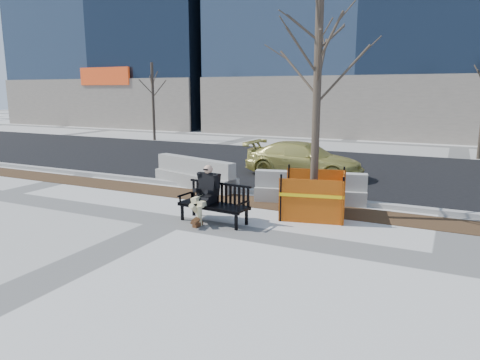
{
  "coord_description": "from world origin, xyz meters",
  "views": [
    {
      "loc": [
        5.93,
        -8.42,
        3.08
      ],
      "look_at": [
        1.35,
        0.99,
        0.95
      ],
      "focal_mm": 33.12,
      "sensor_mm": 36.0,
      "label": 1
    }
  ],
  "objects_px": {
    "jersey_barrier_left": "(195,187)",
    "jersey_barrier_right": "(309,202)",
    "bench": "(214,222)",
    "seated_man": "(207,220)",
    "tree_fence": "(313,215)",
    "sedan": "(303,177)"
  },
  "relations": [
    {
      "from": "bench",
      "to": "tree_fence",
      "type": "distance_m",
      "value": 2.53
    },
    {
      "from": "seated_man",
      "to": "jersey_barrier_right",
      "type": "bearing_deg",
      "value": 63.49
    },
    {
      "from": "tree_fence",
      "to": "jersey_barrier_left",
      "type": "distance_m",
      "value": 4.7
    },
    {
      "from": "bench",
      "to": "jersey_barrier_right",
      "type": "relative_size",
      "value": 0.57
    },
    {
      "from": "bench",
      "to": "jersey_barrier_left",
      "type": "bearing_deg",
      "value": 133.12
    },
    {
      "from": "sedan",
      "to": "jersey_barrier_right",
      "type": "xyz_separation_m",
      "value": [
        1.32,
        -3.53,
        0.0
      ]
    },
    {
      "from": "bench",
      "to": "sedan",
      "type": "relative_size",
      "value": 0.41
    },
    {
      "from": "bench",
      "to": "sedan",
      "type": "xyz_separation_m",
      "value": [
        0.15,
        6.38,
        0.0
      ]
    },
    {
      "from": "seated_man",
      "to": "sedan",
      "type": "distance_m",
      "value": 6.32
    },
    {
      "from": "bench",
      "to": "jersey_barrier_left",
      "type": "distance_m",
      "value": 4.06
    },
    {
      "from": "seated_man",
      "to": "bench",
      "type": "bearing_deg",
      "value": -11.07
    },
    {
      "from": "bench",
      "to": "jersey_barrier_right",
      "type": "height_order",
      "value": "bench"
    },
    {
      "from": "seated_man",
      "to": "tree_fence",
      "type": "distance_m",
      "value": 2.68
    },
    {
      "from": "jersey_barrier_left",
      "to": "jersey_barrier_right",
      "type": "height_order",
      "value": "jersey_barrier_left"
    },
    {
      "from": "seated_man",
      "to": "tree_fence",
      "type": "xyz_separation_m",
      "value": [
        2.17,
        1.57,
        0.0
      ]
    },
    {
      "from": "jersey_barrier_left",
      "to": "tree_fence",
      "type": "bearing_deg",
      "value": -3.53
    },
    {
      "from": "tree_fence",
      "to": "sedan",
      "type": "xyz_separation_m",
      "value": [
        -1.78,
        4.74,
        0.0
      ]
    },
    {
      "from": "seated_man",
      "to": "jersey_barrier_right",
      "type": "distance_m",
      "value": 3.26
    },
    {
      "from": "sedan",
      "to": "jersey_barrier_left",
      "type": "xyz_separation_m",
      "value": [
        -2.65,
        -3.17,
        0.0
      ]
    },
    {
      "from": "jersey_barrier_left",
      "to": "jersey_barrier_right",
      "type": "distance_m",
      "value": 3.99
    },
    {
      "from": "seated_man",
      "to": "jersey_barrier_left",
      "type": "xyz_separation_m",
      "value": [
        -2.26,
        3.14,
        0.0
      ]
    },
    {
      "from": "tree_fence",
      "to": "sedan",
      "type": "distance_m",
      "value": 5.06
    }
  ]
}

